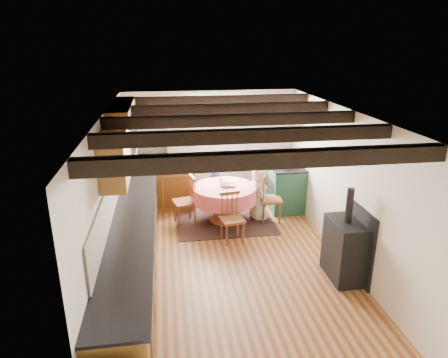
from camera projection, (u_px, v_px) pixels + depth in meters
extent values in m
cube|color=#A2703C|center=(231.00, 263.00, 6.41)|extent=(3.60, 5.50, 0.00)
cube|color=white|center=(232.00, 114.00, 5.63)|extent=(3.60, 5.50, 0.00)
cube|color=silver|center=(210.00, 147.00, 8.59)|extent=(3.60, 0.00, 2.40)
cube|color=silver|center=(285.00, 307.00, 3.45)|extent=(3.60, 0.00, 2.40)
cube|color=silver|center=(109.00, 200.00, 5.77)|extent=(0.00, 5.50, 2.40)
cube|color=silver|center=(345.00, 187.00, 6.27)|extent=(0.00, 5.50, 2.40)
cube|color=black|center=(268.00, 159.00, 3.79)|extent=(3.60, 0.16, 0.16)
cube|color=black|center=(247.00, 136.00, 4.72)|extent=(3.60, 0.16, 0.16)
cube|color=black|center=(232.00, 120.00, 5.65)|extent=(3.60, 0.16, 0.16)
cube|color=black|center=(222.00, 109.00, 6.59)|extent=(3.60, 0.16, 0.16)
cube|color=black|center=(214.00, 100.00, 7.52)|extent=(3.60, 0.16, 0.16)
cube|color=beige|center=(113.00, 192.00, 6.05)|extent=(0.02, 4.50, 0.55)
cube|color=beige|center=(163.00, 149.00, 8.43)|extent=(1.40, 0.02, 0.55)
cube|color=brown|center=(134.00, 245.00, 6.06)|extent=(0.60, 5.30, 0.88)
cube|color=brown|center=(163.00, 188.00, 8.41)|extent=(1.30, 0.60, 0.88)
cube|color=black|center=(133.00, 217.00, 5.91)|extent=(0.64, 5.30, 0.04)
cube|color=black|center=(162.00, 167.00, 8.24)|extent=(1.30, 0.64, 0.04)
cube|color=brown|center=(124.00, 131.00, 6.66)|extent=(0.34, 1.80, 0.90)
cube|color=brown|center=(114.00, 159.00, 5.28)|extent=(0.34, 0.90, 0.70)
cube|color=white|center=(215.00, 129.00, 8.46)|extent=(1.34, 0.03, 1.54)
cube|color=white|center=(215.00, 129.00, 8.46)|extent=(1.20, 0.01, 1.40)
cube|color=beige|center=(176.00, 154.00, 8.42)|extent=(0.35, 0.10, 2.10)
cube|color=beige|center=(255.00, 151.00, 8.66)|extent=(0.35, 0.10, 2.10)
cylinder|color=black|center=(215.00, 101.00, 8.18)|extent=(2.00, 0.03, 0.03)
cube|color=gold|center=(298.00, 126.00, 8.25)|extent=(0.04, 0.50, 0.60)
cylinder|color=silver|center=(259.00, 123.00, 8.54)|extent=(0.30, 0.02, 0.30)
cube|color=#36201B|center=(225.00, 221.00, 7.87)|extent=(1.87, 1.46, 0.01)
imported|color=#3B4260|center=(216.00, 185.00, 8.35)|extent=(0.44, 0.36, 1.04)
imported|color=beige|center=(258.00, 193.00, 7.85)|extent=(0.41, 0.57, 1.09)
imported|color=silver|center=(231.00, 185.00, 7.65)|extent=(0.25, 0.25, 0.05)
imported|color=silver|center=(225.00, 185.00, 7.63)|extent=(0.19, 0.19, 0.06)
imported|color=silver|center=(221.00, 180.00, 7.84)|extent=(0.11, 0.11, 0.08)
cylinder|color=#262628|center=(145.00, 160.00, 8.20)|extent=(0.15, 0.15, 0.26)
cylinder|color=#262628|center=(161.00, 160.00, 8.29)|extent=(0.18, 0.18, 0.20)
cylinder|color=#262628|center=(176.00, 160.00, 8.13)|extent=(0.10, 0.10, 0.29)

